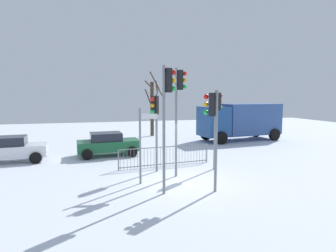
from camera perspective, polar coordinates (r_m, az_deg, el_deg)
name	(u,v)px	position (r m, az deg, el deg)	size (l,w,h in m)	color
ground_plane	(183,182)	(12.50, 3.00, -11.39)	(60.00, 60.00, 0.00)	silver
traffic_light_foreground_left	(217,112)	(14.52, 9.97, 2.86)	(0.52, 0.41, 4.03)	slate
traffic_light_foreground_right	(155,115)	(13.62, -2.65, 2.20)	(0.45, 0.48, 3.86)	slate
traffic_light_rear_left	(179,98)	(12.89, 2.26, 5.75)	(0.57, 0.34, 5.04)	slate
traffic_light_mid_right	(213,118)	(10.97, 9.07, 1.66)	(0.49, 0.44, 3.99)	slate
traffic_light_mid_left	(167,101)	(10.56, -0.17, 5.13)	(0.56, 0.36, 4.89)	slate
direction_sign_post	(142,142)	(11.95, -5.42, -3.25)	(0.78, 0.20, 3.26)	slate
pedestrian_guard_railing	(165,156)	(15.12, -0.57, -6.13)	(5.09, 0.55, 1.07)	slate
car_white_near	(10,149)	(18.36, -29.50, -4.06)	(3.92, 2.17, 1.47)	silver
car_green_mid	(108,144)	(18.11, -12.17, -3.52)	(3.90, 2.14, 1.47)	#195933
delivery_truck	(240,120)	(24.53, 14.55, 1.21)	(7.27, 3.37, 3.10)	#33518C
bare_tree_left	(152,106)	(26.39, -3.21, 4.14)	(1.85, 1.44, 5.98)	#473828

